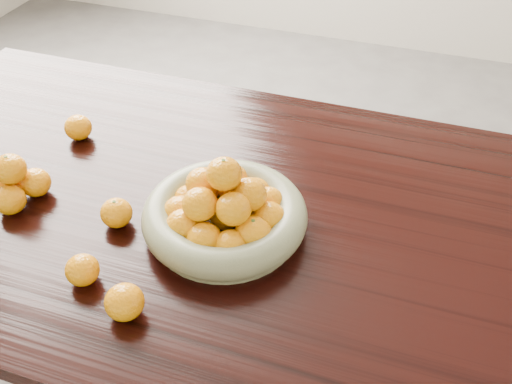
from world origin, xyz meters
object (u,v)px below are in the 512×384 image
(orange_pyramid, at_px, (15,183))
(dining_table, at_px, (243,240))
(fruit_bowl, at_px, (225,213))
(loose_orange_0, at_px, (116,213))

(orange_pyramid, bearing_deg, dining_table, 14.01)
(fruit_bowl, distance_m, loose_orange_0, 0.23)
(orange_pyramid, distance_m, loose_orange_0, 0.25)
(orange_pyramid, bearing_deg, loose_orange_0, -0.56)
(fruit_bowl, xyz_separation_m, loose_orange_0, (-0.22, -0.06, -0.02))
(dining_table, xyz_separation_m, loose_orange_0, (-0.24, -0.12, 0.12))
(orange_pyramid, bearing_deg, fruit_bowl, 6.61)
(loose_orange_0, bearing_deg, orange_pyramid, 179.44)
(dining_table, distance_m, loose_orange_0, 0.29)
(dining_table, distance_m, orange_pyramid, 0.52)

